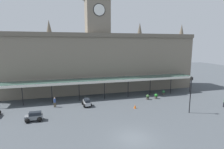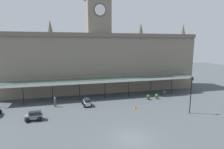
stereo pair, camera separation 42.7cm
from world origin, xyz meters
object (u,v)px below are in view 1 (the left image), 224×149
car_grey_estate (34,117)px  victorian_lamppost (191,91)px  traffic_cone (135,106)px  planter_forecourt_centre (163,92)px  car_silver_estate (87,103)px  pedestrian_beside_cars (55,102)px  planter_near_kerb (148,97)px  planter_by_canopy (156,96)px

car_grey_estate → victorian_lamppost: size_ratio=0.40×
traffic_cone → planter_forecourt_centre: bearing=34.1°
car_grey_estate → car_silver_estate: bearing=28.7°
car_silver_estate → pedestrian_beside_cars: 5.28m
planter_near_kerb → planter_forecourt_centre: 5.06m
car_grey_estate → traffic_cone: (15.15, 0.99, -0.23)m
traffic_cone → planter_near_kerb: 5.62m
planter_near_kerb → planter_forecourt_centre: bearing=24.5°
victorian_lamppost → planter_near_kerb: (-3.17, 7.72, -2.98)m
car_grey_estate → planter_near_kerb: bearing=14.0°
car_grey_estate → planter_by_canopy: (21.08, 4.90, -0.07)m
victorian_lamppost → planter_by_canopy: victorian_lamppost is taller
pedestrian_beside_cars → planter_near_kerb: 16.82m
planter_forecourt_centre → pedestrian_beside_cars: bearing=-174.9°
planter_forecourt_centre → traffic_cone: bearing=-145.9°
pedestrian_beside_cars → victorian_lamppost: victorian_lamppost is taller
pedestrian_beside_cars → victorian_lamppost: bearing=-21.6°
car_silver_estate → planter_by_canopy: car_silver_estate is taller
traffic_cone → planter_by_canopy: (5.93, 3.91, 0.15)m
traffic_cone → car_silver_estate: bearing=156.8°
traffic_cone → planter_by_canopy: bearing=33.4°
car_grey_estate → planter_by_canopy: car_grey_estate is taller
car_grey_estate → planter_near_kerb: car_grey_estate is taller
planter_by_canopy → victorian_lamppost: bearing=-80.1°
car_grey_estate → pedestrian_beside_cars: (2.46, 4.99, 0.34)m
pedestrian_beside_cars → planter_by_canopy: 18.62m
car_grey_estate → traffic_cone: 15.18m
pedestrian_beside_cars → car_silver_estate: bearing=-8.7°
car_silver_estate → victorian_lamppost: victorian_lamppost is taller
car_silver_estate → traffic_cone: car_silver_estate is taller
car_silver_estate → planter_forecourt_centre: (16.22, 2.71, -0.07)m
car_silver_estate → pedestrian_beside_cars: pedestrian_beside_cars is taller
car_silver_estate → traffic_cone: bearing=-23.2°
pedestrian_beside_cars → traffic_cone: size_ratio=2.47×
car_grey_estate → planter_forecourt_centre: (23.88, 6.90, -0.07)m
car_grey_estate → victorian_lamppost: bearing=-7.4°
victorian_lamppost → planter_by_canopy: (-1.37, 7.81, -2.98)m
pedestrian_beside_cars → traffic_cone: (12.69, -4.00, -0.57)m
car_silver_estate → car_grey_estate: same height
planter_by_canopy → planter_forecourt_centre: 3.45m
pedestrian_beside_cars → planter_near_kerb: (16.82, -0.18, -0.42)m
pedestrian_beside_cars → planter_forecourt_centre: 21.51m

